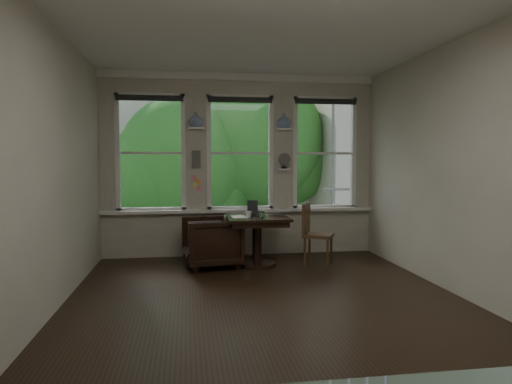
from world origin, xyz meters
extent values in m
plane|color=black|center=(0.00, 0.00, 0.00)|extent=(4.50, 4.50, 0.00)
plane|color=silver|center=(0.00, 0.00, 3.00)|extent=(4.50, 4.50, 0.00)
plane|color=beige|center=(0.00, 2.25, 1.50)|extent=(4.50, 0.00, 4.50)
plane|color=beige|center=(0.00, -2.25, 1.50)|extent=(4.50, 0.00, 4.50)
plane|color=beige|center=(-2.25, 0.00, 1.50)|extent=(0.00, 4.50, 4.50)
plane|color=beige|center=(2.25, 0.00, 1.50)|extent=(0.00, 4.50, 4.50)
cube|color=white|center=(-0.72, 2.15, 2.10)|extent=(0.26, 0.16, 0.03)
cube|color=white|center=(0.72, 2.15, 2.10)|extent=(0.26, 0.16, 0.03)
cube|color=#59544F|center=(-0.72, 2.18, 1.60)|extent=(0.14, 0.06, 0.28)
imported|color=silver|center=(-0.72, 2.15, 2.24)|extent=(0.24, 0.24, 0.25)
imported|color=silver|center=(0.72, 2.15, 2.24)|extent=(0.24, 0.24, 0.25)
imported|color=black|center=(-0.53, 1.40, 0.37)|extent=(0.91, 0.89, 0.74)
cube|color=maroon|center=(-0.53, 1.40, 0.45)|extent=(0.45, 0.45, 0.06)
imported|color=black|center=(0.46, 1.38, 0.76)|extent=(0.36, 0.32, 0.02)
imported|color=white|center=(0.01, 1.23, 0.80)|extent=(0.10, 0.10, 0.09)
imported|color=white|center=(0.17, 1.10, 0.80)|extent=(0.15, 0.15, 0.10)
cube|color=black|center=(0.11, 1.55, 0.86)|extent=(0.17, 0.10, 0.22)
cube|color=silver|center=(-0.13, 1.31, 0.75)|extent=(0.24, 0.31, 0.00)
camera|label=1|loc=(-0.88, -5.32, 1.58)|focal=32.00mm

